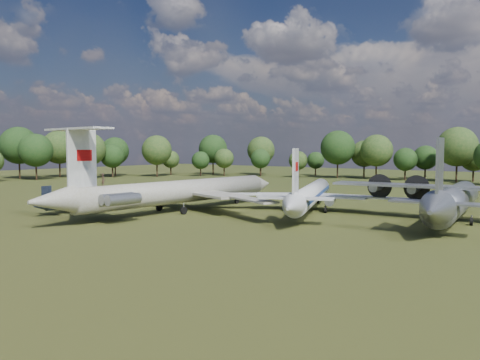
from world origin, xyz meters
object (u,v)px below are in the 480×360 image
Objects in this scene: tu104_jet at (310,198)px; small_prop_west at (74,205)px; il62_airliner at (180,196)px; small_prop_northwest at (112,195)px; an12_transport at (453,205)px; person_on_il62 at (103,180)px.

tu104_jet is 2.79× the size of small_prop_west.
il62_airliner reaches higher than small_prop_northwest.
tu104_jet is 1.14× the size of an12_transport.
person_on_il62 is (-17.13, -24.86, 3.53)m from tu104_jet.
small_prop_northwest is (-35.73, -8.94, -0.91)m from tu104_jet.
il62_airliner is 29.90× the size of person_on_il62.
small_prop_west is at bearing -159.49° from an12_transport.
il62_airliner is 1.36× the size of an12_transport.
small_prop_northwest is at bearing 113.71° from small_prop_west.
person_on_il62 is (18.60, -15.93, 4.45)m from small_prop_northwest.
tu104_jet is (16.01, 11.58, -0.34)m from il62_airliner.
tu104_jet is at bearing 40.68° from il62_airliner.
person_on_il62 is at bearing -145.09° from tu104_jet.
person_on_il62 reaches higher than small_prop_northwest.
person_on_il62 is at bearing -21.38° from small_prop_west.
il62_airliner is at bearing -84.67° from person_on_il62.
small_prop_west is 0.95× the size of small_prop_northwest.
small_prop_northwest is (-55.66, -10.37, -1.22)m from an12_transport.
il62_airliner is 19.93m from small_prop_northwest.
tu104_jet is at bearing -114.42° from person_on_il62.
small_prop_northwest is 9.47× the size of person_on_il62.
il62_airliner is at bearing -16.88° from small_prop_northwest.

